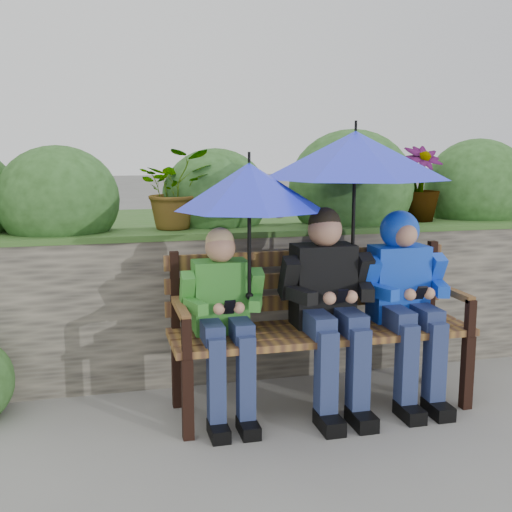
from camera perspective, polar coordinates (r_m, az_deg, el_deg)
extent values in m
plane|color=gray|center=(3.97, 0.36, -13.87)|extent=(60.00, 60.00, 0.00)
cube|color=#444039|center=(4.50, -2.03, -4.26)|extent=(8.00, 0.40, 1.00)
cube|color=#30601D|center=(4.41, -2.07, 2.19)|extent=(8.00, 0.42, 0.04)
cube|color=#30601D|center=(5.66, -4.58, -1.55)|extent=(8.00, 2.00, 0.96)
ellipsoid|color=#25471B|center=(4.43, -17.18, 4.77)|extent=(0.80, 0.64, 0.72)
ellipsoid|color=#25471B|center=(4.62, -3.62, 5.28)|extent=(0.77, 0.61, 0.69)
ellipsoid|color=#25471B|center=(4.84, 8.50, 6.06)|extent=(0.95, 0.76, 0.86)
ellipsoid|color=#25471B|center=(5.39, 19.08, 5.73)|extent=(0.86, 0.69, 0.78)
sphere|color=#C28FAB|center=(4.42, -20.80, 3.40)|extent=(0.14, 0.14, 0.14)
sphere|color=#C28FAB|center=(4.57, 2.08, 4.24)|extent=(0.14, 0.14, 0.14)
imported|color=#25471B|center=(4.41, -7.19, 5.93)|extent=(0.49, 0.42, 0.54)
imported|color=#25471B|center=(4.98, 14.36, 6.25)|extent=(0.31, 0.31, 0.56)
cube|color=black|center=(3.60, -6.09, -12.56)|extent=(0.06, 0.06, 0.46)
cube|color=black|center=(4.03, -7.03, -10.10)|extent=(0.06, 0.06, 0.46)
cube|color=black|center=(4.18, 18.25, -9.80)|extent=(0.06, 0.06, 0.46)
cube|color=black|center=(4.55, 15.15, -8.01)|extent=(0.06, 0.06, 0.46)
cube|color=#503321|center=(3.75, 6.93, -7.57)|extent=(1.84, 0.10, 0.04)
cube|color=#503321|center=(3.87, 6.23, -7.01)|extent=(1.84, 0.10, 0.04)
cube|color=#503321|center=(3.99, 5.56, -6.48)|extent=(1.84, 0.10, 0.04)
cube|color=#503321|center=(4.11, 4.94, -5.98)|extent=(1.84, 0.10, 0.04)
cube|color=black|center=(3.91, -7.22, -3.31)|extent=(0.05, 0.05, 0.51)
cube|color=#503321|center=(3.67, -6.73, -4.64)|extent=(0.05, 0.48, 0.04)
cube|color=black|center=(3.49, -6.20, -7.36)|extent=(0.05, 0.05, 0.22)
cube|color=black|center=(4.44, 15.30, -1.97)|extent=(0.05, 0.05, 0.51)
cube|color=#503321|center=(4.24, 16.93, -3.04)|extent=(0.05, 0.48, 0.04)
cube|color=black|center=(4.08, 18.51, -5.26)|extent=(0.05, 0.05, 0.22)
cube|color=#503321|center=(4.13, 4.71, -4.00)|extent=(1.84, 0.04, 0.09)
cube|color=#503321|center=(4.10, 4.74, -2.06)|extent=(1.84, 0.04, 0.09)
cube|color=#503321|center=(4.07, 4.77, -0.09)|extent=(1.84, 0.04, 0.09)
cube|color=#3B8433|center=(3.80, -3.20, -3.60)|extent=(0.32, 0.19, 0.43)
sphere|color=tan|center=(3.72, -3.18, 0.76)|extent=(0.18, 0.18, 0.18)
sphere|color=tan|center=(3.73, -3.22, 1.26)|extent=(0.17, 0.17, 0.17)
cube|color=navy|center=(3.68, -4.02, -6.61)|extent=(0.11, 0.30, 0.11)
cube|color=navy|center=(3.64, -3.54, -11.48)|extent=(0.09, 0.10, 0.56)
cube|color=black|center=(3.68, -3.33, -15.28)|extent=(0.10, 0.21, 0.08)
cube|color=navy|center=(3.72, -1.45, -6.44)|extent=(0.11, 0.30, 0.11)
cube|color=navy|center=(3.67, -0.90, -11.26)|extent=(0.09, 0.10, 0.56)
cube|color=black|center=(3.71, -0.68, -15.03)|extent=(0.10, 0.21, 0.08)
cube|color=#3B8433|center=(3.71, -6.13, -3.08)|extent=(0.08, 0.17, 0.24)
cube|color=#3B8433|center=(3.61, -5.40, -4.50)|extent=(0.12, 0.20, 0.07)
sphere|color=tan|center=(3.55, -3.31, -4.73)|extent=(0.07, 0.07, 0.07)
cube|color=#3B8433|center=(3.79, -0.07, -2.76)|extent=(0.08, 0.17, 0.24)
cube|color=#3B8433|center=(3.68, -0.03, -4.19)|extent=(0.12, 0.20, 0.07)
sphere|color=tan|center=(3.57, -1.53, -4.62)|extent=(0.07, 0.07, 0.07)
cube|color=black|center=(3.55, -2.39, -4.56)|extent=(0.06, 0.07, 0.09)
cube|color=black|center=(3.96, 5.95, -2.56)|extent=(0.37, 0.22, 0.50)
sphere|color=tan|center=(3.88, 6.15, 2.34)|extent=(0.21, 0.21, 0.21)
sphere|color=black|center=(3.89, 6.10, 2.89)|extent=(0.20, 0.20, 0.20)
cube|color=navy|center=(3.81, 5.41, -5.91)|extent=(0.13, 0.35, 0.13)
cube|color=navy|center=(3.75, 6.25, -10.77)|extent=(0.11, 0.12, 0.57)
cube|color=black|center=(3.78, 6.53, -14.50)|extent=(0.12, 0.24, 0.09)
cube|color=navy|center=(3.88, 8.16, -5.68)|extent=(0.13, 0.35, 0.13)
cube|color=navy|center=(3.82, 9.06, -10.45)|extent=(0.11, 0.12, 0.57)
cube|color=black|center=(3.85, 9.35, -14.11)|extent=(0.12, 0.24, 0.09)
cube|color=black|center=(3.82, 2.95, -1.97)|extent=(0.09, 0.20, 0.28)
cube|color=black|center=(3.72, 4.06, -3.53)|extent=(0.14, 0.23, 0.08)
sphere|color=tan|center=(3.67, 6.56, -3.74)|extent=(0.08, 0.08, 0.08)
cube|color=black|center=(3.98, 9.41, -1.60)|extent=(0.09, 0.20, 0.28)
cube|color=black|center=(3.86, 9.77, -3.15)|extent=(0.14, 0.23, 0.08)
sphere|color=tan|center=(3.72, 8.46, -3.61)|extent=(0.08, 0.08, 0.08)
cube|color=black|center=(3.68, 7.58, -3.55)|extent=(0.06, 0.07, 0.09)
cube|color=#023DD6|center=(4.16, 12.53, -2.32)|extent=(0.35, 0.21, 0.47)
sphere|color=tan|center=(4.09, 12.82, 2.08)|extent=(0.20, 0.20, 0.20)
sphere|color=#023DD6|center=(4.11, 12.64, 2.27)|extent=(0.24, 0.24, 0.24)
sphere|color=tan|center=(4.05, 13.13, 1.85)|extent=(0.15, 0.15, 0.15)
cube|color=navy|center=(4.02, 12.30, -5.33)|extent=(0.12, 0.33, 0.12)
cube|color=navy|center=(3.96, 13.22, -9.84)|extent=(0.10, 0.11, 0.56)
cube|color=black|center=(4.00, 13.49, -13.36)|extent=(0.11, 0.23, 0.08)
cube|color=navy|center=(4.10, 14.63, -5.11)|extent=(0.12, 0.33, 0.12)
cube|color=navy|center=(4.05, 15.59, -9.52)|extent=(0.10, 0.11, 0.56)
cube|color=black|center=(4.08, 15.86, -12.96)|extent=(0.11, 0.23, 0.08)
cube|color=#023DD6|center=(4.01, 10.05, -1.80)|extent=(0.08, 0.19, 0.26)
cube|color=#023DD6|center=(3.92, 11.23, -3.19)|extent=(0.13, 0.22, 0.07)
sphere|color=tan|center=(3.90, 13.53, -3.36)|extent=(0.07, 0.07, 0.07)
cube|color=#023DD6|center=(4.21, 15.57, -1.46)|extent=(0.08, 0.19, 0.26)
cube|color=#023DD6|center=(4.09, 16.07, -2.83)|extent=(0.13, 0.22, 0.07)
sphere|color=tan|center=(3.95, 15.13, -3.23)|extent=(0.07, 0.07, 0.07)
cube|color=black|center=(3.91, 14.42, -3.18)|extent=(0.06, 0.07, 0.09)
cone|color=#2734EF|center=(3.61, -0.61, 6.21)|extent=(0.85, 0.85, 0.26)
cylinder|color=black|center=(3.60, -0.61, 8.78)|extent=(0.02, 0.02, 0.06)
cylinder|color=black|center=(3.64, -0.60, 1.26)|extent=(0.02, 0.02, 0.63)
sphere|color=black|center=(3.70, -0.59, -3.56)|extent=(0.04, 0.04, 0.04)
cone|color=#2734EF|center=(3.90, 8.80, 8.90)|extent=(1.15, 1.15, 0.28)
cylinder|color=black|center=(3.90, 8.87, 11.38)|extent=(0.02, 0.02, 0.06)
cylinder|color=black|center=(3.93, 8.65, 3.20)|extent=(0.02, 0.02, 0.78)
sphere|color=black|center=(3.99, 8.50, -2.37)|extent=(0.04, 0.04, 0.04)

